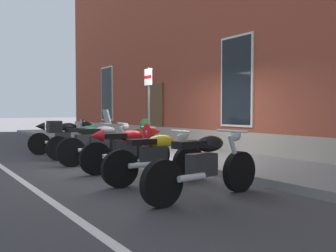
# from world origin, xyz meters

# --- Properties ---
(ground_plane) EXTENTS (140.00, 140.00, 0.00)m
(ground_plane) POSITION_xyz_m (0.00, 0.00, 0.00)
(ground_plane) COLOR #38383A
(sidewalk) EXTENTS (31.63, 2.58, 0.15)m
(sidewalk) POSITION_xyz_m (0.00, 1.29, 0.07)
(sidewalk) COLOR slate
(sidewalk) RESTS_ON ground_plane
(lane_stripe) EXTENTS (31.63, 0.12, 0.01)m
(lane_stripe) POSITION_xyz_m (0.00, -3.20, 0.00)
(lane_stripe) COLOR silver
(lane_stripe) RESTS_ON ground_plane
(motorcycle_black_sport) EXTENTS (0.65, 2.07, 1.05)m
(motorcycle_black_sport) POSITION_xyz_m (-3.39, -1.09, 0.57)
(motorcycle_black_sport) COLOR black
(motorcycle_black_sport) RESTS_ON ground_plane
(motorcycle_green_touring) EXTENTS (0.62, 2.07, 1.31)m
(motorcycle_green_touring) POSITION_xyz_m (-1.90, -1.20, 0.55)
(motorcycle_green_touring) COLOR black
(motorcycle_green_touring) RESTS_ON ground_plane
(motorcycle_grey_naked) EXTENTS (0.62, 2.09, 0.99)m
(motorcycle_grey_naked) POSITION_xyz_m (-0.68, -1.16, 0.49)
(motorcycle_grey_naked) COLOR black
(motorcycle_grey_naked) RESTS_ON ground_plane
(motorcycle_red_sport) EXTENTS (0.62, 2.02, 1.01)m
(motorcycle_red_sport) POSITION_xyz_m (0.63, -1.10, 0.55)
(motorcycle_red_sport) COLOR black
(motorcycle_red_sport) RESTS_ON ground_plane
(motorcycle_yellow_naked) EXTENTS (0.62, 2.01, 0.92)m
(motorcycle_yellow_naked) POSITION_xyz_m (1.97, -1.28, 0.47)
(motorcycle_yellow_naked) COLOR black
(motorcycle_yellow_naked) RESTS_ON ground_plane
(motorcycle_black_naked) EXTENTS (0.62, 2.17, 0.98)m
(motorcycle_black_naked) POSITION_xyz_m (3.31, -1.30, 0.49)
(motorcycle_black_naked) COLOR black
(motorcycle_black_naked) RESTS_ON ground_plane
(parking_sign) EXTENTS (0.36, 0.07, 2.29)m
(parking_sign) POSITION_xyz_m (-1.11, 0.39, 1.64)
(parking_sign) COLOR #4C4C51
(parking_sign) RESTS_ON sidewalk
(barrel_planter) EXTENTS (0.68, 0.68, 0.90)m
(barrel_planter) POSITION_xyz_m (-2.57, 1.16, 0.51)
(barrel_planter) COLOR brown
(barrel_planter) RESTS_ON sidewalk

